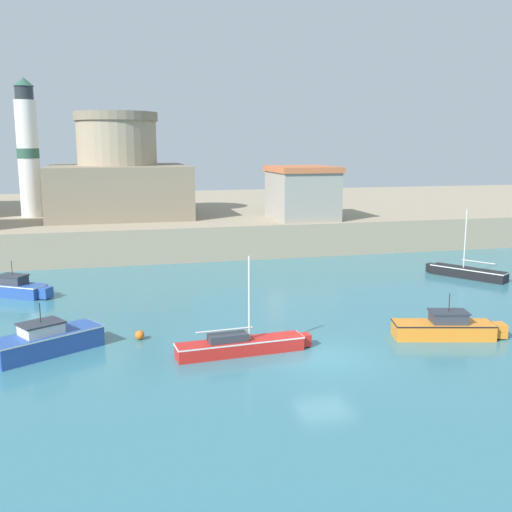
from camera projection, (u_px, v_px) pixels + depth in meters
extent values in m
plane|color=teal|center=(324.00, 358.00, 27.01)|extent=(200.00, 200.00, 0.00)
cube|color=gray|center=(190.00, 217.00, 68.14)|extent=(120.00, 40.00, 2.85)
cube|color=#284C9E|center=(47.00, 343.00, 27.55)|extent=(5.11, 3.97, 0.98)
cube|color=white|center=(47.00, 334.00, 27.46)|extent=(5.16, 4.01, 0.07)
cube|color=silver|center=(41.00, 329.00, 27.24)|extent=(2.14, 1.98, 0.47)
cube|color=#2D333D|center=(41.00, 323.00, 27.19)|extent=(2.31, 2.13, 0.08)
cylinder|color=black|center=(40.00, 313.00, 27.10)|extent=(0.04, 0.04, 0.90)
cube|color=black|center=(469.00, 273.00, 43.18)|extent=(3.87, 5.14, 0.72)
cube|color=black|center=(431.00, 267.00, 45.16)|extent=(0.81, 0.77, 0.61)
cube|color=white|center=(469.00, 269.00, 43.12)|extent=(3.91, 5.20, 0.07)
cylinder|color=silver|center=(465.00, 239.00, 43.00)|extent=(0.10, 0.10, 4.24)
cylinder|color=silver|center=(478.00, 262.00, 42.56)|extent=(1.38, 2.08, 0.08)
cube|color=red|center=(240.00, 347.00, 27.52)|extent=(6.00, 1.58, 0.66)
cube|color=red|center=(305.00, 340.00, 28.53)|extent=(0.55, 0.65, 0.56)
cube|color=white|center=(240.00, 341.00, 27.46)|extent=(6.06, 1.60, 0.07)
cylinder|color=silver|center=(249.00, 298.00, 27.24)|extent=(0.10, 0.10, 3.89)
cylinder|color=silver|center=(224.00, 330.00, 27.12)|extent=(2.67, 0.29, 0.08)
cube|color=#333842|center=(228.00, 337.00, 27.24)|extent=(1.84, 0.92, 0.36)
cube|color=orange|center=(443.00, 330.00, 29.79)|extent=(5.07, 2.64, 0.79)
cube|color=orange|center=(498.00, 330.00, 29.78)|extent=(0.85, 0.96, 0.67)
cube|color=black|center=(443.00, 323.00, 29.72)|extent=(5.12, 2.66, 0.07)
cube|color=#333842|center=(448.00, 317.00, 29.67)|extent=(1.92, 1.50, 0.50)
cube|color=#2D333D|center=(449.00, 312.00, 29.61)|extent=(2.08, 1.61, 0.08)
cylinder|color=black|center=(449.00, 302.00, 29.52)|extent=(0.04, 0.04, 0.90)
cube|color=#284C9E|center=(10.00, 289.00, 38.14)|extent=(4.70, 3.70, 0.79)
cube|color=#284C9E|center=(45.00, 293.00, 37.32)|extent=(0.95, 1.00, 0.67)
cube|color=white|center=(10.00, 284.00, 38.08)|extent=(4.75, 3.74, 0.07)
cube|color=#333842|center=(13.00, 280.00, 37.95)|extent=(1.95, 1.77, 0.50)
cube|color=#2D333D|center=(12.00, 275.00, 37.90)|extent=(2.10, 1.91, 0.08)
cylinder|color=black|center=(12.00, 268.00, 37.81)|extent=(0.04, 0.04, 0.90)
sphere|color=orange|center=(140.00, 335.00, 29.52)|extent=(0.46, 0.46, 0.46)
cube|color=gray|center=(119.00, 190.00, 56.70)|extent=(12.70, 12.70, 4.73)
cylinder|color=gray|center=(118.00, 169.00, 56.33)|extent=(7.31, 7.31, 8.78)
cylinder|color=gray|center=(116.00, 117.00, 55.45)|extent=(7.68, 7.68, 0.80)
cylinder|color=silver|center=(29.00, 159.00, 55.18)|extent=(1.92, 1.92, 10.62)
cylinder|color=#2D5647|center=(28.00, 153.00, 55.08)|extent=(1.97, 1.97, 0.90)
cylinder|color=#262D33|center=(24.00, 93.00, 54.09)|extent=(1.63, 1.63, 1.20)
cone|color=#2D5647|center=(23.00, 82.00, 53.91)|extent=(1.82, 1.82, 0.80)
cube|color=gray|center=(302.00, 195.00, 54.10)|extent=(5.24, 6.49, 4.23)
cube|color=#C1663D|center=(302.00, 169.00, 53.66)|extent=(5.50, 6.82, 0.50)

